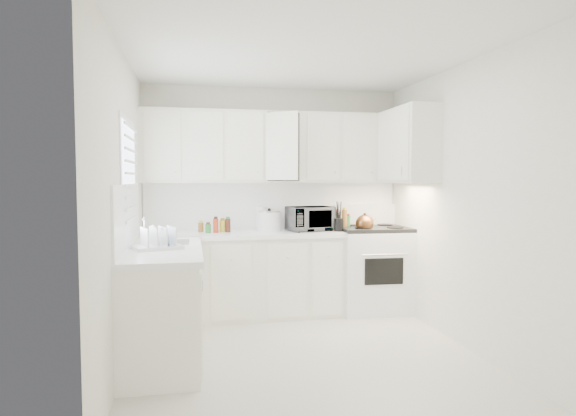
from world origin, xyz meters
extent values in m
plane|color=silver|center=(0.00, 0.00, 0.00)|extent=(3.20, 3.20, 0.00)
plane|color=white|center=(0.00, 0.00, 2.60)|extent=(3.20, 3.20, 0.00)
plane|color=white|center=(0.00, 1.60, 1.30)|extent=(3.00, 0.00, 3.00)
plane|color=white|center=(0.00, -1.60, 1.30)|extent=(3.00, 0.00, 3.00)
plane|color=white|center=(-1.50, 0.00, 1.30)|extent=(0.00, 3.20, 3.20)
plane|color=white|center=(1.50, 0.00, 1.30)|extent=(0.00, 3.20, 3.20)
cube|color=white|center=(-0.39, 1.29, 0.93)|extent=(2.24, 0.64, 0.05)
cube|color=white|center=(-1.19, 0.20, 0.93)|extent=(0.64, 1.62, 0.05)
cube|color=white|center=(0.00, 1.59, 1.23)|extent=(2.98, 0.02, 0.55)
cube|color=white|center=(-1.49, 0.20, 1.23)|extent=(0.02, 1.60, 0.55)
imported|color=gray|center=(0.38, 1.31, 1.12)|extent=(0.54, 0.37, 0.34)
cylinder|color=white|center=(-0.16, 1.50, 1.08)|extent=(0.12, 0.12, 0.27)
cylinder|color=#946028|center=(-0.85, 1.42, 1.02)|extent=(0.06, 0.06, 0.13)
cylinder|color=#2A7E32|center=(-0.78, 1.33, 1.02)|extent=(0.06, 0.06, 0.13)
cylinder|color=#BB3719|center=(-0.70, 1.42, 1.02)|extent=(0.06, 0.06, 0.13)
cylinder|color=gold|center=(-0.62, 1.33, 1.02)|extent=(0.06, 0.06, 0.13)
cylinder|color=#4C2215|center=(-0.55, 1.42, 1.02)|extent=(0.06, 0.06, 0.13)
cylinder|color=#BB3719|center=(0.58, 1.46, 1.05)|extent=(0.06, 0.06, 0.19)
cylinder|color=gold|center=(0.64, 1.40, 1.05)|extent=(0.06, 0.06, 0.19)
cylinder|color=#4C2215|center=(0.69, 1.46, 1.05)|extent=(0.06, 0.06, 0.19)
cylinder|color=black|center=(0.74, 1.40, 1.05)|extent=(0.06, 0.06, 0.19)
cylinder|color=#946028|center=(0.80, 1.46, 1.05)|extent=(0.06, 0.06, 0.19)
cylinder|color=#2A7E32|center=(0.85, 1.40, 1.05)|extent=(0.06, 0.06, 0.19)
camera|label=1|loc=(-0.95, -4.15, 1.55)|focal=30.76mm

